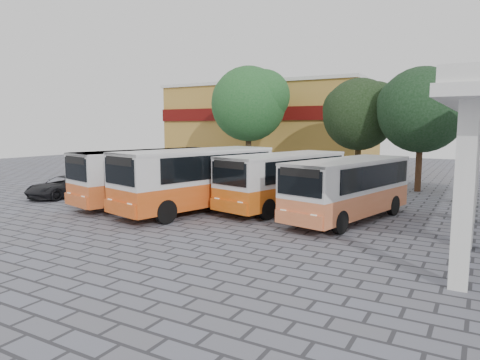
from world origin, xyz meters
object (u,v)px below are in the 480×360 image
Objects in this scene: bus_centre_left at (197,176)px; bus_centre_right at (283,177)px; bus_far_right at (349,185)px; parked_car at (63,186)px; bus_far_left at (149,173)px.

bus_centre_left is 1.09× the size of bus_centre_right.
bus_far_right reaches higher than parked_car.
bus_centre_left is at bearing 9.15° from bus_far_left.
bus_centre_left is 9.26m from parked_car.
bus_far_left reaches higher than bus_far_right.
bus_far_right is (3.49, -0.95, -0.04)m from bus_centre_right.
bus_far_left is 6.03m from parked_car.
bus_centre_left is (3.28, -0.33, 0.08)m from bus_far_left.
bus_centre_right is 12.93m from parked_car.
bus_centre_left is at bearing 0.80° from parked_car.
bus_centre_right is (6.66, 2.23, -0.06)m from bus_far_left.
bus_far_left reaches higher than bus_centre_right.
bus_far_left is 1.91× the size of parked_car.
bus_centre_left is 1.12× the size of bus_far_right.
bus_centre_left reaches higher than parked_car.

